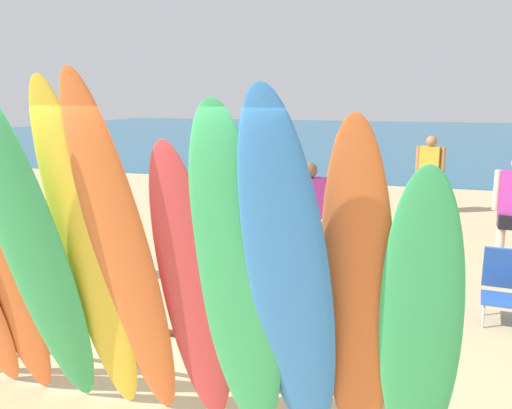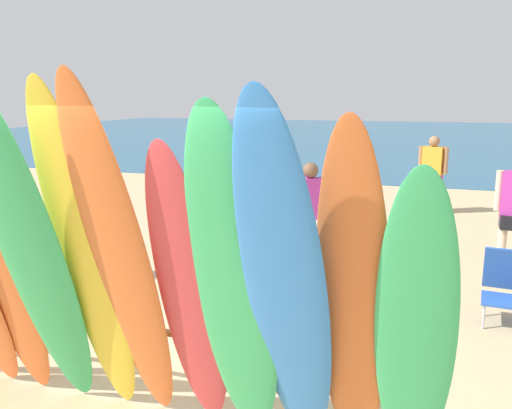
{
  "view_description": "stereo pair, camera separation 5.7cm",
  "coord_description": "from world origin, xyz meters",
  "px_view_note": "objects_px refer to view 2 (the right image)",
  "views": [
    {
      "loc": [
        1.92,
        -3.84,
        2.56
      ],
      "look_at": [
        0.0,
        2.23,
        1.27
      ],
      "focal_mm": 37.74,
      "sensor_mm": 36.0,
      "label": 1
    },
    {
      "loc": [
        1.98,
        -3.82,
        2.56
      ],
      "look_at": [
        0.0,
        2.23,
        1.27
      ],
      "focal_mm": 37.74,
      "sensor_mm": 36.0,
      "label": 2
    }
  ],
  "objects_px": {
    "surfboard_green_3": "(35,262)",
    "distant_boat": "(240,150)",
    "surfboard_red_6": "(189,297)",
    "beachgoer_strolling": "(241,190)",
    "surfboard_green_10": "(415,334)",
    "surfboard_rack": "(175,342)",
    "surfboard_orange_5": "(122,266)",
    "surfboard_blue_8": "(286,294)",
    "surfboard_orange_9": "(353,306)",
    "beachgoer_midbeach": "(432,169)",
    "beachgoer_near_rack": "(93,218)",
    "surfboard_green_7": "(234,290)",
    "beach_chair_striped": "(506,284)",
    "beachgoer_photographing": "(310,210)",
    "surfboard_yellow_4": "(87,263)"
  },
  "relations": [
    {
      "from": "beachgoer_photographing",
      "to": "beach_chair_striped",
      "type": "bearing_deg",
      "value": 131.66
    },
    {
      "from": "surfboard_orange_5",
      "to": "beachgoer_photographing",
      "type": "xyz_separation_m",
      "value": [
        0.42,
        4.23,
        -0.43
      ]
    },
    {
      "from": "surfboard_rack",
      "to": "surfboard_blue_8",
      "type": "xyz_separation_m",
      "value": [
        1.16,
        -0.7,
        0.82
      ]
    },
    {
      "from": "surfboard_green_3",
      "to": "surfboard_blue_8",
      "type": "distance_m",
      "value": 1.9
    },
    {
      "from": "surfboard_rack",
      "to": "beachgoer_near_rack",
      "type": "distance_m",
      "value": 3.43
    },
    {
      "from": "surfboard_orange_5",
      "to": "surfboard_green_10",
      "type": "bearing_deg",
      "value": 6.97
    },
    {
      "from": "surfboard_green_7",
      "to": "beachgoer_near_rack",
      "type": "xyz_separation_m",
      "value": [
        -3.21,
        3.01,
        -0.39
      ]
    },
    {
      "from": "surfboard_orange_5",
      "to": "surfboard_blue_8",
      "type": "relative_size",
      "value": 1.02
    },
    {
      "from": "surfboard_rack",
      "to": "surfboard_green_7",
      "type": "relative_size",
      "value": 1.64
    },
    {
      "from": "surfboard_orange_9",
      "to": "beachgoer_midbeach",
      "type": "height_order",
      "value": "surfboard_orange_9"
    },
    {
      "from": "beach_chair_striped",
      "to": "distant_boat",
      "type": "height_order",
      "value": "beach_chair_striped"
    },
    {
      "from": "surfboard_rack",
      "to": "surfboard_yellow_4",
      "type": "xyz_separation_m",
      "value": [
        -0.37,
        -0.62,
        0.85
      ]
    },
    {
      "from": "surfboard_orange_5",
      "to": "surfboard_red_6",
      "type": "height_order",
      "value": "surfboard_orange_5"
    },
    {
      "from": "beachgoer_near_rack",
      "to": "beachgoer_midbeach",
      "type": "bearing_deg",
      "value": -136.21
    },
    {
      "from": "distant_boat",
      "to": "surfboard_red_6",
      "type": "bearing_deg",
      "value": -71.18
    },
    {
      "from": "surfboard_rack",
      "to": "surfboard_blue_8",
      "type": "height_order",
      "value": "surfboard_blue_8"
    },
    {
      "from": "surfboard_green_7",
      "to": "beachgoer_midbeach",
      "type": "height_order",
      "value": "surfboard_green_7"
    },
    {
      "from": "surfboard_rack",
      "to": "surfboard_blue_8",
      "type": "distance_m",
      "value": 1.58
    },
    {
      "from": "surfboard_blue_8",
      "to": "beachgoer_strolling",
      "type": "distance_m",
      "value": 6.17
    },
    {
      "from": "surfboard_green_3",
      "to": "surfboard_green_10",
      "type": "distance_m",
      "value": 2.71
    },
    {
      "from": "surfboard_green_3",
      "to": "distant_boat",
      "type": "bearing_deg",
      "value": 101.27
    },
    {
      "from": "surfboard_rack",
      "to": "surfboard_orange_5",
      "type": "bearing_deg",
      "value": -94.71
    },
    {
      "from": "surfboard_orange_9",
      "to": "beachgoer_midbeach",
      "type": "relative_size",
      "value": 1.52
    },
    {
      "from": "surfboard_red_6",
      "to": "surfboard_orange_9",
      "type": "bearing_deg",
      "value": 0.79
    },
    {
      "from": "surfboard_green_7",
      "to": "distant_boat",
      "type": "xyz_separation_m",
      "value": [
        -7.01,
        19.58,
        -1.15
      ]
    },
    {
      "from": "surfboard_orange_9",
      "to": "distant_boat",
      "type": "distance_m",
      "value": 21.06
    },
    {
      "from": "beachgoer_near_rack",
      "to": "surfboard_red_6",
      "type": "bearing_deg",
      "value": 124.06
    },
    {
      "from": "surfboard_green_7",
      "to": "beach_chair_striped",
      "type": "distance_m",
      "value": 3.97
    },
    {
      "from": "surfboard_orange_5",
      "to": "beachgoer_photographing",
      "type": "height_order",
      "value": "surfboard_orange_5"
    },
    {
      "from": "distant_boat",
      "to": "surfboard_rack",
      "type": "bearing_deg",
      "value": -71.79
    },
    {
      "from": "surfboard_orange_5",
      "to": "surfboard_green_3",
      "type": "bearing_deg",
      "value": -168.33
    },
    {
      "from": "surfboard_orange_5",
      "to": "surfboard_blue_8",
      "type": "height_order",
      "value": "surfboard_orange_5"
    },
    {
      "from": "surfboard_orange_9",
      "to": "beachgoer_strolling",
      "type": "distance_m",
      "value": 6.22
    },
    {
      "from": "surfboard_orange_9",
      "to": "beachgoer_midbeach",
      "type": "bearing_deg",
      "value": 88.17
    },
    {
      "from": "surfboard_blue_8",
      "to": "surfboard_orange_5",
      "type": "bearing_deg",
      "value": -176.38
    },
    {
      "from": "surfboard_blue_8",
      "to": "distant_boat",
      "type": "relative_size",
      "value": 0.78
    },
    {
      "from": "surfboard_orange_5",
      "to": "beachgoer_strolling",
      "type": "height_order",
      "value": "surfboard_orange_5"
    },
    {
      "from": "surfboard_orange_5",
      "to": "surfboard_orange_9",
      "type": "relative_size",
      "value": 1.11
    },
    {
      "from": "surfboard_red_6",
      "to": "beachgoer_strolling",
      "type": "distance_m",
      "value": 5.77
    },
    {
      "from": "surfboard_red_6",
      "to": "beachgoer_photographing",
      "type": "xyz_separation_m",
      "value": [
        -0.04,
        4.12,
        -0.22
      ]
    },
    {
      "from": "surfboard_green_10",
      "to": "beachgoer_near_rack",
      "type": "bearing_deg",
      "value": 146.59
    },
    {
      "from": "beach_chair_striped",
      "to": "surfboard_red_6",
      "type": "bearing_deg",
      "value": -123.01
    },
    {
      "from": "surfboard_green_3",
      "to": "surfboard_orange_5",
      "type": "relative_size",
      "value": 1.0
    },
    {
      "from": "surfboard_rack",
      "to": "beachgoer_strolling",
      "type": "height_order",
      "value": "beachgoer_strolling"
    },
    {
      "from": "beach_chair_striped",
      "to": "surfboard_rack",
      "type": "bearing_deg",
      "value": -132.65
    },
    {
      "from": "surfboard_red_6",
      "to": "beachgoer_near_rack",
      "type": "xyz_separation_m",
      "value": [
        -2.84,
        2.94,
        -0.26
      ]
    },
    {
      "from": "surfboard_rack",
      "to": "surfboard_green_3",
      "type": "xyz_separation_m",
      "value": [
        -0.74,
        -0.74,
        0.86
      ]
    },
    {
      "from": "surfboard_yellow_4",
      "to": "surfboard_orange_9",
      "type": "relative_size",
      "value": 1.09
    },
    {
      "from": "beachgoer_photographing",
      "to": "surfboard_rack",
      "type": "bearing_deg",
      "value": 56.26
    },
    {
      "from": "surfboard_orange_5",
      "to": "beachgoer_strolling",
      "type": "bearing_deg",
      "value": 106.13
    }
  ]
}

